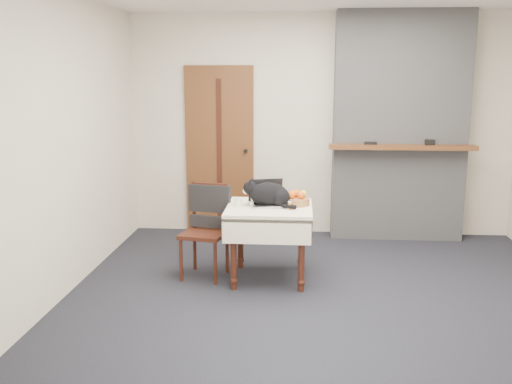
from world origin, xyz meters
TOP-DOWN VIEW (x-y plane):
  - ground at (0.00, 0.00)m, footprint 4.50×4.50m
  - room_shell at (0.00, 0.46)m, footprint 4.52×4.01m
  - door at (-1.20, 1.97)m, footprint 0.82×0.10m
  - chimney at (0.90, 1.85)m, footprint 1.62×0.48m
  - side_table at (-0.51, 0.30)m, footprint 0.78×0.78m
  - laptop at (-0.53, 0.34)m, footprint 0.38×0.35m
  - cat at (-0.51, 0.30)m, footprint 0.51×0.29m
  - cream_jar at (-0.79, 0.27)m, footprint 0.07×0.07m
  - pill_bottle at (-0.32, 0.18)m, footprint 0.04×0.04m
  - fruit_basket at (-0.26, 0.37)m, footprint 0.24×0.24m
  - desk_clutter at (-0.35, 0.38)m, footprint 0.12×0.09m
  - chair at (-1.10, 0.39)m, footprint 0.47×0.46m

SIDE VIEW (x-z plane):
  - ground at x=0.00m, z-range 0.00..0.00m
  - chair at x=-1.10m, z-range 0.12..1.01m
  - side_table at x=-0.51m, z-range 0.24..0.94m
  - desk_clutter at x=-0.35m, z-range 0.70..0.71m
  - pill_bottle at x=-0.32m, z-range 0.70..0.77m
  - cream_jar at x=-0.79m, z-range 0.70..0.78m
  - fruit_basket at x=-0.26m, z-range 0.69..0.82m
  - laptop at x=-0.53m, z-range 0.64..0.88m
  - cat at x=-0.51m, z-range 0.68..0.94m
  - door at x=-1.20m, z-range 0.00..2.00m
  - chimney at x=0.90m, z-range 0.00..2.60m
  - room_shell at x=0.00m, z-range 0.46..3.07m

